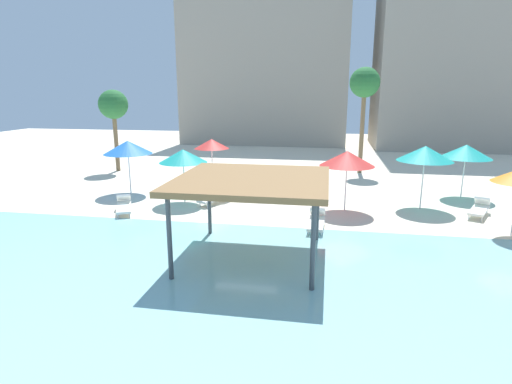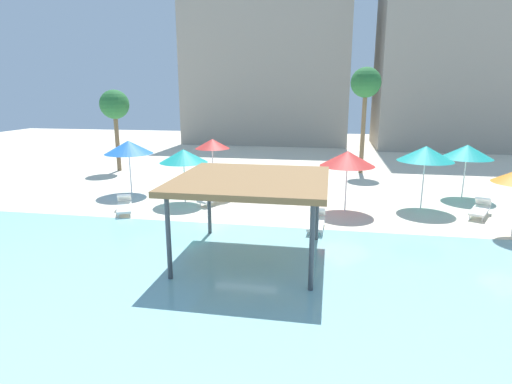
{
  "view_description": "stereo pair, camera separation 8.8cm",
  "coord_description": "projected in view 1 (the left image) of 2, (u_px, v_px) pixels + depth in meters",
  "views": [
    {
      "loc": [
        3.02,
        -14.0,
        5.26
      ],
      "look_at": [
        0.22,
        2.0,
        1.3
      ],
      "focal_mm": 29.09,
      "sensor_mm": 36.0,
      "label": 1
    },
    {
      "loc": [
        3.1,
        -13.99,
        5.26
      ],
      "look_at": [
        0.22,
        2.0,
        1.3
      ],
      "focal_mm": 29.09,
      "sensor_mm": 36.0,
      "label": 2
    }
  ],
  "objects": [
    {
      "name": "palm_tree_0",
      "position": [
        365.0,
        85.0,
        26.15
      ],
      "size": [
        1.9,
        1.9,
        6.75
      ],
      "color": "brown",
      "rests_on": "ground"
    },
    {
      "name": "hotel_block_0",
      "position": [
        268.0,
        70.0,
        43.99
      ],
      "size": [
        16.44,
        10.85,
        14.9
      ],
      "primitive_type": "cube",
      "color": "#9E9384",
      "rests_on": "ground"
    },
    {
      "name": "lounge_chair_3",
      "position": [
        202.0,
        186.0,
        22.15
      ],
      "size": [
        1.22,
        1.99,
        0.74
      ],
      "rotation": [
        0.0,
        0.0,
        -1.92
      ],
      "color": "white",
      "rests_on": "ground"
    },
    {
      "name": "beach_umbrella_red_2",
      "position": [
        212.0,
        144.0,
        22.75
      ],
      "size": [
        1.91,
        1.91,
        2.71
      ],
      "color": "silver",
      "rests_on": "ground"
    },
    {
      "name": "lounge_chair_1",
      "position": [
        217.0,
        197.0,
        19.91
      ],
      "size": [
        1.4,
        1.96,
        0.74
      ],
      "rotation": [
        0.0,
        0.0,
        -2.05
      ],
      "color": "white",
      "rests_on": "ground"
    },
    {
      "name": "beach_umbrella_teal_6",
      "position": [
        183.0,
        156.0,
        19.56
      ],
      "size": [
        2.28,
        2.28,
        2.6
      ],
      "color": "silver",
      "rests_on": "ground"
    },
    {
      "name": "lounge_chair_4",
      "position": [
        317.0,
        221.0,
        16.22
      ],
      "size": [
        0.66,
        1.92,
        0.74
      ],
      "rotation": [
        0.0,
        0.0,
        -1.6
      ],
      "color": "white",
      "rests_on": "ground"
    },
    {
      "name": "hotel_block_1",
      "position": [
        471.0,
        38.0,
        37.63
      ],
      "size": [
        16.24,
        8.9,
        19.89
      ],
      "primitive_type": "cube",
      "color": "#9E9384",
      "rests_on": "ground"
    },
    {
      "name": "palm_tree_1",
      "position": [
        113.0,
        106.0,
        27.15
      ],
      "size": [
        1.9,
        1.9,
        5.37
      ],
      "color": "brown",
      "rests_on": "ground"
    },
    {
      "name": "lounge_chair_0",
      "position": [
        480.0,
        208.0,
        17.96
      ],
      "size": [
        1.38,
        1.97,
        0.74
      ],
      "rotation": [
        0.0,
        0.0,
        -2.03
      ],
      "color": "white",
      "rests_on": "ground"
    },
    {
      "name": "lagoon_water",
      "position": [
        196.0,
        312.0,
        10.12
      ],
      "size": [
        44.0,
        13.5,
        0.04
      ],
      "primitive_type": "cube",
      "color": "#8CC6CC",
      "rests_on": "ground"
    },
    {
      "name": "lounge_chair_5",
      "position": [
        124.0,
        205.0,
        18.39
      ],
      "size": [
        1.38,
        1.97,
        0.74
      ],
      "rotation": [
        0.0,
        0.0,
        -1.11
      ],
      "color": "white",
      "rests_on": "ground"
    },
    {
      "name": "beach_umbrella_red_0",
      "position": [
        347.0,
        158.0,
        18.17
      ],
      "size": [
        2.41,
        2.41,
        2.72
      ],
      "color": "silver",
      "rests_on": "ground"
    },
    {
      "name": "ground_plane",
      "position": [
        241.0,
        239.0,
        15.15
      ],
      "size": [
        80.0,
        80.0,
        0.0
      ],
      "primitive_type": "plane",
      "color": "beige"
    },
    {
      "name": "beach_umbrella_blue_4",
      "position": [
        128.0,
        147.0,
        21.3
      ],
      "size": [
        2.47,
        2.47,
        2.79
      ],
      "color": "silver",
      "rests_on": "ground"
    },
    {
      "name": "shade_pavilion",
      "position": [
        252.0,
        182.0,
        12.85
      ],
      "size": [
        4.68,
        4.68,
        2.66
      ],
      "color": "#42474C",
      "rests_on": "ground"
    },
    {
      "name": "beach_umbrella_teal_5",
      "position": [
        425.0,
        153.0,
        18.54
      ],
      "size": [
        2.46,
        2.46,
        2.89
      ],
      "color": "silver",
      "rests_on": "ground"
    },
    {
      "name": "beach_umbrella_teal_3",
      "position": [
        466.0,
        151.0,
        20.52
      ],
      "size": [
        2.45,
        2.45,
        2.69
      ],
      "color": "silver",
      "rests_on": "ground"
    }
  ]
}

